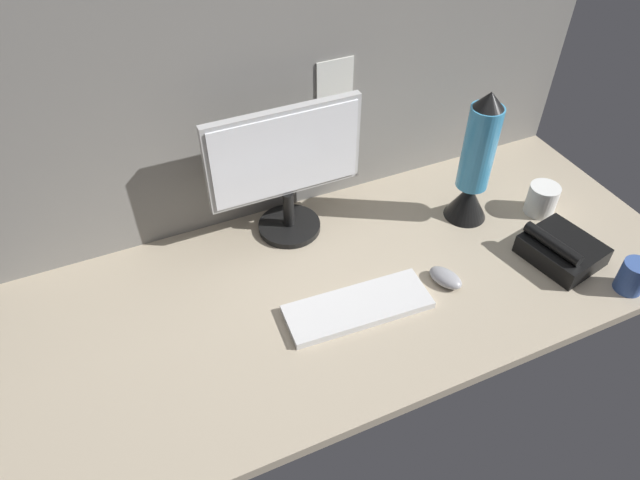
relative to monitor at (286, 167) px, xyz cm
name	(u,v)px	position (x,y,z in cm)	size (l,w,h in cm)	color
ground_plane	(353,279)	(8.72, -25.12, -23.08)	(180.00, 80.00, 3.00)	tan
cubicle_wall_back	(297,87)	(8.73, 12.38, 15.49)	(180.00, 5.50, 74.13)	gray
monitor	(286,167)	(0.00, 0.00, 0.00)	(43.01, 18.00, 38.76)	black
keyboard	(358,307)	(4.33, -36.30, -20.58)	(37.00, 13.00, 2.00)	silver
mouse	(446,278)	(29.62, -37.28, -19.88)	(5.60, 9.60, 3.40)	#99999E
mug_ceramic_white	(542,199)	(71.61, -23.95, -16.96)	(8.86, 8.86, 9.24)	white
mug_ceramic_blue	(633,277)	(72.01, -58.54, -17.10)	(7.14, 7.14, 8.97)	#38569E
lava_lamp	(475,168)	(50.23, -16.28, -4.52)	(12.43, 12.43, 40.68)	black
desk_phone	(561,250)	(63.29, -42.29, -18.39)	(20.43, 22.00, 8.80)	black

